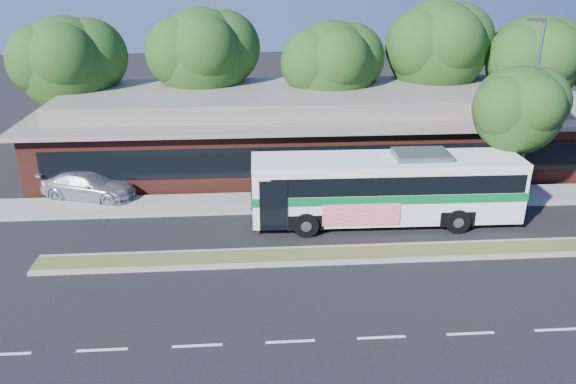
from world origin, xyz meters
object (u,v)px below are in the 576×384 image
object	(u,v)px
lamp_post	(530,107)
transit_bus	(387,184)
sedan	(89,185)
sidewalk_tree	(524,108)

from	to	relation	value
lamp_post	transit_bus	distance (m)	8.29
lamp_post	sedan	size ratio (longest dim) A/B	1.82
lamp_post	sidewalk_tree	size ratio (longest dim) A/B	1.29
lamp_post	sedan	world-z (taller)	lamp_post
transit_bus	lamp_post	bearing A→B (deg)	17.59
sedan	transit_bus	bearing A→B (deg)	-87.49
sedan	sidewalk_tree	distance (m)	22.04
transit_bus	sidewalk_tree	xyz separation A→B (m)	(6.78, 1.63, 3.08)
lamp_post	sidewalk_tree	bearing A→B (deg)	-136.50
transit_bus	sidewalk_tree	size ratio (longest dim) A/B	1.77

